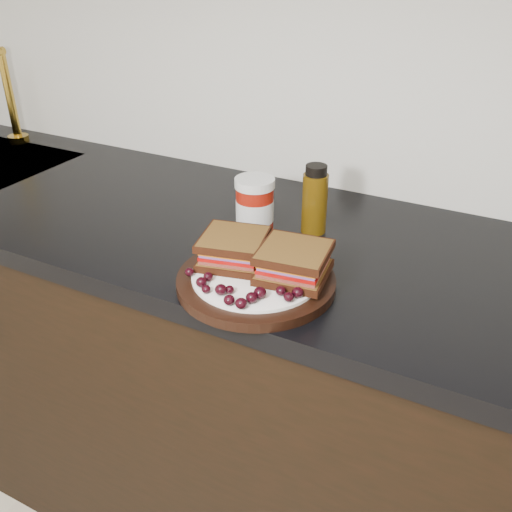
{
  "coord_description": "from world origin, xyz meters",
  "views": [
    {
      "loc": [
        0.35,
        0.76,
        1.44
      ],
      "look_at": [
        -0.05,
        1.51,
        0.96
      ],
      "focal_mm": 40.0,
      "sensor_mm": 36.0,
      "label": 1
    }
  ],
  "objects": [
    {
      "name": "grape_15",
      "position": [
        0.01,
        1.55,
        0.93
      ],
      "size": [
        0.02,
        0.02,
        0.02
      ],
      "primitive_type": "ellipsoid",
      "color": "black",
      "rests_on": "plate"
    },
    {
      "name": "grape_0",
      "position": [
        -0.15,
        1.46,
        0.93
      ],
      "size": [
        0.02,
        0.02,
        0.02
      ],
      "primitive_type": "ellipsoid",
      "color": "black",
      "rests_on": "plate"
    },
    {
      "name": "grape_18",
      "position": [
        -0.12,
        1.55,
        0.93
      ],
      "size": [
        0.02,
        0.02,
        0.02
      ],
      "primitive_type": "ellipsoid",
      "color": "black",
      "rests_on": "plate"
    },
    {
      "name": "faucet",
      "position": [
        -1.05,
        1.9,
        1.04
      ],
      "size": [
        0.06,
        0.22,
        0.28
      ],
      "primitive_type": null,
      "color": "#AD852B",
      "rests_on": "countertop"
    },
    {
      "name": "base_cabinets",
      "position": [
        0.0,
        1.7,
        0.43
      ],
      "size": [
        3.96,
        0.58,
        0.86
      ],
      "primitive_type": "cube",
      "color": "black",
      "rests_on": "ground_plane"
    },
    {
      "name": "sandwich_left",
      "position": [
        -0.1,
        1.54,
        0.95
      ],
      "size": [
        0.14,
        0.14,
        0.05
      ],
      "primitive_type": null,
      "rotation": [
        0.0,
        0.0,
        0.23
      ],
      "color": "brown",
      "rests_on": "plate"
    },
    {
      "name": "grape_3",
      "position": [
        -0.09,
        1.42,
        0.93
      ],
      "size": [
        0.02,
        0.02,
        0.01
      ],
      "primitive_type": "ellipsoid",
      "color": "black",
      "rests_on": "plate"
    },
    {
      "name": "plate",
      "position": [
        -0.05,
        1.51,
        0.91
      ],
      "size": [
        0.28,
        0.28,
        0.02
      ],
      "primitive_type": "cylinder",
      "color": "black",
      "rests_on": "countertop"
    },
    {
      "name": "grape_23",
      "position": [
        -0.14,
        1.56,
        0.93
      ],
      "size": [
        0.02,
        0.02,
        0.02
      ],
      "primitive_type": "ellipsoid",
      "color": "black",
      "rests_on": "plate"
    },
    {
      "name": "countertop",
      "position": [
        0.0,
        1.7,
        0.88
      ],
      "size": [
        3.98,
        0.6,
        0.04
      ],
      "primitive_type": "cube",
      "color": "black",
      "rests_on": "base_cabinets"
    },
    {
      "name": "grape_20",
      "position": [
        -0.11,
        1.51,
        0.93
      ],
      "size": [
        0.02,
        0.02,
        0.02
      ],
      "primitive_type": "ellipsoid",
      "color": "black",
      "rests_on": "plate"
    },
    {
      "name": "grape_10",
      "position": [
        0.04,
        1.46,
        0.93
      ],
      "size": [
        0.02,
        0.02,
        0.02
      ],
      "primitive_type": "ellipsoid",
      "color": "black",
      "rests_on": "plate"
    },
    {
      "name": "grape_2",
      "position": [
        -0.11,
        1.44,
        0.93
      ],
      "size": [
        0.02,
        0.02,
        0.02
      ],
      "primitive_type": "ellipsoid",
      "color": "black",
      "rests_on": "plate"
    },
    {
      "name": "grape_11",
      "position": [
        0.02,
        1.47,
        0.93
      ],
      "size": [
        0.02,
        0.02,
        0.02
      ],
      "primitive_type": "ellipsoid",
      "color": "black",
      "rests_on": "plate"
    },
    {
      "name": "grape_9",
      "position": [
        -0.0,
        1.45,
        0.93
      ],
      "size": [
        0.02,
        0.02,
        0.02
      ],
      "primitive_type": "ellipsoid",
      "color": "black",
      "rests_on": "plate"
    },
    {
      "name": "grape_24",
      "position": [
        -0.12,
        1.51,
        0.93
      ],
      "size": [
        0.02,
        0.02,
        0.01
      ],
      "primitive_type": "ellipsoid",
      "color": "black",
      "rests_on": "plate"
    },
    {
      "name": "grape_6",
      "position": [
        -0.04,
        1.41,
        0.93
      ],
      "size": [
        0.02,
        0.02,
        0.02
      ],
      "primitive_type": "ellipsoid",
      "color": "black",
      "rests_on": "plate"
    },
    {
      "name": "grape_5",
      "position": [
        -0.06,
        1.44,
        0.93
      ],
      "size": [
        0.02,
        0.02,
        0.01
      ],
      "primitive_type": "ellipsoid",
      "color": "black",
      "rests_on": "plate"
    },
    {
      "name": "grape_14",
      "position": [
        0.03,
        1.55,
        0.93
      ],
      "size": [
        0.02,
        0.02,
        0.02
      ],
      "primitive_type": "ellipsoid",
      "color": "black",
      "rests_on": "plate"
    },
    {
      "name": "grape_4",
      "position": [
        -0.07,
        1.43,
        0.93
      ],
      "size": [
        0.02,
        0.02,
        0.02
      ],
      "primitive_type": "ellipsoid",
      "color": "black",
      "rests_on": "plate"
    },
    {
      "name": "grape_22",
      "position": [
        -0.1,
        1.54,
        0.93
      ],
      "size": [
        0.02,
        0.02,
        0.01
      ],
      "primitive_type": "ellipsoid",
      "color": "black",
      "rests_on": "plate"
    },
    {
      "name": "grape_17",
      "position": [
        -0.1,
        1.55,
        0.93
      ],
      "size": [
        0.02,
        0.02,
        0.02
      ],
      "primitive_type": "ellipsoid",
      "color": "black",
      "rests_on": "plate"
    },
    {
      "name": "grape_8",
      "position": [
        -0.01,
        1.43,
        0.93
      ],
      "size": [
        0.02,
        0.02,
        0.02
      ],
      "primitive_type": "ellipsoid",
      "color": "black",
      "rests_on": "plate"
    },
    {
      "name": "oil_bottle",
      "position": [
        -0.04,
        1.76,
        0.97
      ],
      "size": [
        0.05,
        0.05,
        0.14
      ],
      "primitive_type": "cylinder",
      "rotation": [
        0.0,
        0.0,
        -0.04
      ],
      "color": "#4A3207",
      "rests_on": "countertop"
    },
    {
      "name": "grape_21",
      "position": [
        -0.12,
        1.49,
        0.93
      ],
      "size": [
        0.02,
        0.02,
        0.01
      ],
      "primitive_type": "ellipsoid",
      "color": "black",
      "rests_on": "plate"
    },
    {
      "name": "grape_12",
      "position": [
        0.05,
        1.48,
        0.93
      ],
      "size": [
        0.02,
        0.02,
        0.02
      ],
      "primitive_type": "ellipsoid",
      "color": "black",
      "rests_on": "plate"
    },
    {
      "name": "grape_16",
      "position": [
        -0.09,
        1.57,
        0.93
      ],
      "size": [
        0.02,
        0.02,
        0.02
      ],
      "primitive_type": "ellipsoid",
      "color": "black",
      "rests_on": "plate"
    },
    {
      "name": "grape_19",
      "position": [
        -0.13,
        1.54,
        0.93
      ],
      "size": [
        0.02,
        0.02,
        0.02
      ],
      "primitive_type": "ellipsoid",
      "color": "black",
      "rests_on": "plate"
    },
    {
      "name": "grape_7",
      "position": [
        -0.02,
        1.41,
        0.93
      ],
      "size": [
        0.02,
        0.02,
        0.02
      ],
      "primitive_type": "ellipsoid",
      "color": "black",
      "rests_on": "plate"
    },
    {
      "name": "condiment_jar",
      "position": [
        -0.14,
        1.7,
        0.96
      ],
      "size": [
        0.11,
        0.11,
        0.12
      ],
      "primitive_type": "cylinder",
      "rotation": [
        0.0,
        0.0,
        0.44
      ],
      "color": "maroon",
      "rests_on": "countertop"
    },
    {
      "name": "grape_13",
      "position": [
        0.05,
        1.53,
        0.93
      ],
      "size": [
        0.02,
        0.02,
        0.02
      ],
      "primitive_type": "ellipsoid",
      "color": "black",
      "rests_on": "plate"
    },
    {
      "name": "sandwich_right",
      "position": [
        0.01,
        1.54,
        0.95
      ],
      "size": [
        0.13,
        0.13,
        0.05
      ],
      "primitive_type": null,
      "rotation": [
        0.0,
        0.0,
        0.13
      ],
      "color": "brown",
      "rests_on": "plate"
    },
    {
      "name": "grape_1",
      "position": [
        -0.11,
        1.46,
        0.93
      ],
      "size": [
        0.02,
        0.02,
        0.02
      ],
      "primitive_type": "ellipsoid",
      "color": "black",
      "rests_on": "plate"
    }
  ]
}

